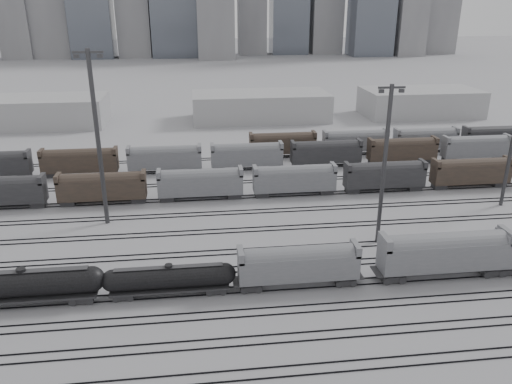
{
  "coord_description": "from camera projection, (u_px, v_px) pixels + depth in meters",
  "views": [
    {
      "loc": [
        -9.34,
        -51.84,
        33.22
      ],
      "look_at": [
        -0.03,
        23.92,
        4.0
      ],
      "focal_mm": 35.0,
      "sensor_mm": 36.0,
      "label": 1
    }
  ],
  "objects": [
    {
      "name": "bg_string_near",
      "position": [
        294.0,
        180.0,
        90.56
      ],
      "size": [
        151.0,
        3.0,
        5.6
      ],
      "color": "slate",
      "rests_on": "ground"
    },
    {
      "name": "warehouse_right",
      "position": [
        420.0,
        102.0,
        154.45
      ],
      "size": [
        35.0,
        18.0,
        8.0
      ],
      "primitive_type": "cube",
      "color": "#A9A9AC",
      "rests_on": "ground"
    },
    {
      "name": "light_mast_b",
      "position": [
        97.0,
        136.0,
        74.88
      ],
      "size": [
        4.33,
        0.69,
        27.06
      ],
      "color": "#363639",
      "rests_on": "ground"
    },
    {
      "name": "tank_car_a",
      "position": [
        24.0,
        285.0,
        57.57
      ],
      "size": [
        18.43,
        3.07,
        4.55
      ],
      "color": "#262628",
      "rests_on": "ground"
    },
    {
      "name": "tank_car_b",
      "position": [
        169.0,
        278.0,
        59.59
      ],
      "size": [
        15.93,
        2.65,
        3.94
      ],
      "color": "#262628",
      "rests_on": "ground"
    },
    {
      "name": "ground",
      "position": [
        280.0,
        292.0,
        60.99
      ],
      "size": [
        900.0,
        900.0,
        0.0
      ],
      "primitive_type": "plane",
      "color": "#A7A7AC",
      "rests_on": "ground"
    },
    {
      "name": "light_mast_c",
      "position": [
        385.0,
        163.0,
        69.32
      ],
      "size": [
        3.7,
        0.59,
        23.1
      ],
      "color": "#363639",
      "rests_on": "ground"
    },
    {
      "name": "bg_string_mid",
      "position": [
        326.0,
        154.0,
        106.53
      ],
      "size": [
        151.0,
        3.0,
        5.6
      ],
      "color": "#262628",
      "rests_on": "ground"
    },
    {
      "name": "hopper_car_b",
      "position": [
        445.0,
        251.0,
        63.01
      ],
      "size": [
        16.83,
        3.34,
        6.02
      ],
      "color": "#262628",
      "rests_on": "ground"
    },
    {
      "name": "warehouse_mid",
      "position": [
        260.0,
        106.0,
        148.76
      ],
      "size": [
        40.0,
        18.0,
        8.0
      ],
      "primitive_type": "cube",
      "color": "#A9A9AC",
      "rests_on": "ground"
    },
    {
      "name": "bg_string_far",
      "position": [
        391.0,
        141.0,
        115.94
      ],
      "size": [
        66.0,
        3.0,
        5.6
      ],
      "color": "#44352B",
      "rests_on": "ground"
    },
    {
      "name": "tracks",
      "position": [
        261.0,
        230.0,
        77.18
      ],
      "size": [
        220.0,
        71.5,
        0.16
      ],
      "color": "black",
      "rests_on": "ground"
    },
    {
      "name": "hopper_car_a",
      "position": [
        299.0,
        263.0,
        61.01
      ],
      "size": [
        14.92,
        2.96,
        5.33
      ],
      "color": "#262628",
      "rests_on": "ground"
    },
    {
      "name": "warehouse_left",
      "position": [
        15.0,
        112.0,
        140.79
      ],
      "size": [
        50.0,
        18.0,
        8.0
      ],
      "primitive_type": "cube",
      "color": "#A9A9AC",
      "rests_on": "ground"
    }
  ]
}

